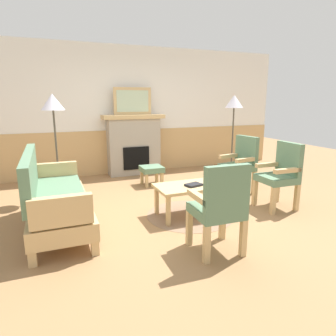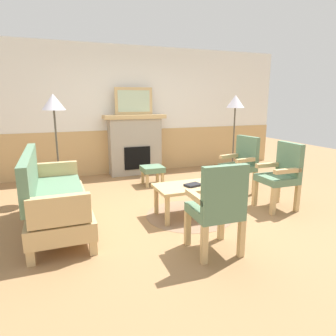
{
  "view_description": "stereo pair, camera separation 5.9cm",
  "coord_description": "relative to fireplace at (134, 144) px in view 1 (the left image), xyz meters",
  "views": [
    {
      "loc": [
        -1.68,
        -3.86,
        1.59
      ],
      "look_at": [
        0.0,
        0.35,
        0.55
      ],
      "focal_mm": 31.94,
      "sensor_mm": 36.0,
      "label": 1
    },
    {
      "loc": [
        -1.62,
        -3.88,
        1.59
      ],
      "look_at": [
        0.0,
        0.35,
        0.55
      ],
      "focal_mm": 31.94,
      "sensor_mm": 36.0,
      "label": 2
    }
  ],
  "objects": [
    {
      "name": "ground_plane",
      "position": [
        0.0,
        -2.35,
        -0.65
      ],
      "size": [
        14.0,
        14.0,
        0.0
      ],
      "primitive_type": "plane",
      "color": "#997047"
    },
    {
      "name": "wall_back",
      "position": [
        0.0,
        0.25,
        0.66
      ],
      "size": [
        7.2,
        0.14,
        2.7
      ],
      "color": "white",
      "rests_on": "ground_plane"
    },
    {
      "name": "fireplace",
      "position": [
        0.0,
        0.0,
        0.0
      ],
      "size": [
        1.3,
        0.44,
        1.28
      ],
      "color": "#A39989",
      "rests_on": "ground_plane"
    },
    {
      "name": "framed_picture",
      "position": [
        0.0,
        0.0,
        0.91
      ],
      "size": [
        0.8,
        0.04,
        0.56
      ],
      "color": "tan",
      "rests_on": "fireplace"
    },
    {
      "name": "couch",
      "position": [
        -1.68,
        -2.43,
        -0.26
      ],
      "size": [
        0.7,
        1.8,
        0.98
      ],
      "color": "tan",
      "rests_on": "ground_plane"
    },
    {
      "name": "coffee_table",
      "position": [
        0.08,
        -2.64,
        -0.27
      ],
      "size": [
        0.96,
        0.56,
        0.44
      ],
      "color": "tan",
      "rests_on": "ground_plane"
    },
    {
      "name": "round_rug",
      "position": [
        0.08,
        -2.64,
        -0.65
      ],
      "size": [
        1.22,
        1.22,
        0.01
      ],
      "primitive_type": "cylinder",
      "color": "#896B51",
      "rests_on": "ground_plane"
    },
    {
      "name": "book_on_table",
      "position": [
        0.1,
        -2.7,
        -0.2
      ],
      "size": [
        0.25,
        0.2,
        0.03
      ],
      "primitive_type": "cube",
      "rotation": [
        0.0,
        0.0,
        0.26
      ],
      "color": "black",
      "rests_on": "coffee_table"
    },
    {
      "name": "footstool",
      "position": [
        0.07,
        -0.98,
        -0.37
      ],
      "size": [
        0.4,
        0.4,
        0.36
      ],
      "color": "tan",
      "rests_on": "ground_plane"
    },
    {
      "name": "armchair_near_fireplace",
      "position": [
        1.46,
        -2.85,
        -0.11
      ],
      "size": [
        0.49,
        0.49,
        0.98
      ],
      "color": "tan",
      "rests_on": "ground_plane"
    },
    {
      "name": "armchair_by_window_left",
      "position": [
        1.35,
        -1.98,
        -0.11
      ],
      "size": [
        0.55,
        0.55,
        0.98
      ],
      "color": "tan",
      "rests_on": "ground_plane"
    },
    {
      "name": "armchair_front_left",
      "position": [
        -0.12,
        -3.72,
        -0.11
      ],
      "size": [
        0.49,
        0.49,
        0.98
      ],
      "color": "tan",
      "rests_on": "ground_plane"
    },
    {
      "name": "floor_lamp_by_couch",
      "position": [
        -1.59,
        -1.16,
        0.8
      ],
      "size": [
        0.36,
        0.36,
        1.68
      ],
      "color": "#332D28",
      "rests_on": "ground_plane"
    },
    {
      "name": "floor_lamp_by_chairs",
      "position": [
        1.82,
        -1.02,
        0.8
      ],
      "size": [
        0.36,
        0.36,
        1.68
      ],
      "color": "#332D28",
      "rests_on": "ground_plane"
    }
  ]
}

